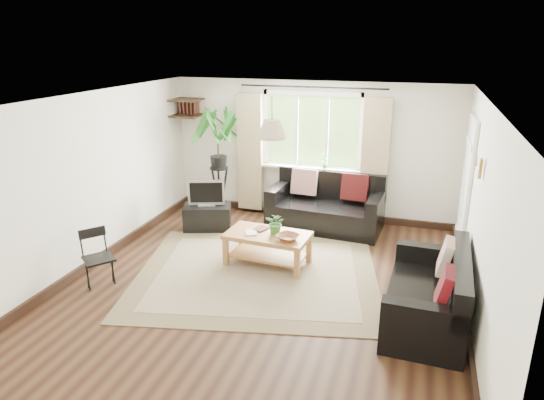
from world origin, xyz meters
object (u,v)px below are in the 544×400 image
(sofa_right, at_px, (427,289))
(tv_stand, at_px, (207,217))
(palm_stand, at_px, (219,163))
(sofa_back, at_px, (326,204))
(folding_chair, at_px, (99,260))
(coffee_table, at_px, (268,249))

(sofa_right, xyz_separation_m, tv_stand, (-3.53, 1.82, -0.18))
(sofa_right, relative_size, palm_stand, 0.87)
(sofa_back, bearing_deg, sofa_right, -52.07)
(folding_chair, bearing_deg, sofa_right, -45.80)
(tv_stand, bearing_deg, sofa_right, -46.44)
(sofa_back, bearing_deg, tv_stand, -157.48)
(coffee_table, height_order, tv_stand, coffee_table)
(palm_stand, bearing_deg, sofa_right, -35.20)
(coffee_table, xyz_separation_m, tv_stand, (-1.38, 0.98, -0.03))
(tv_stand, bearing_deg, folding_chair, -121.62)
(coffee_table, bearing_deg, folding_chair, -146.30)
(sofa_back, xyz_separation_m, sofa_right, (1.65, -2.45, -0.04))
(tv_stand, relative_size, palm_stand, 0.40)
(tv_stand, distance_m, palm_stand, 1.05)
(coffee_table, xyz_separation_m, folding_chair, (-1.88, -1.25, 0.14))
(sofa_right, height_order, folding_chair, sofa_right)
(sofa_right, bearing_deg, palm_stand, -122.92)
(sofa_right, relative_size, folding_chair, 2.22)
(sofa_back, xyz_separation_m, palm_stand, (-1.96, 0.09, 0.53))
(folding_chair, bearing_deg, palm_stand, 30.24)
(tv_stand, bearing_deg, palm_stand, 76.70)
(sofa_right, distance_m, tv_stand, 3.98)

